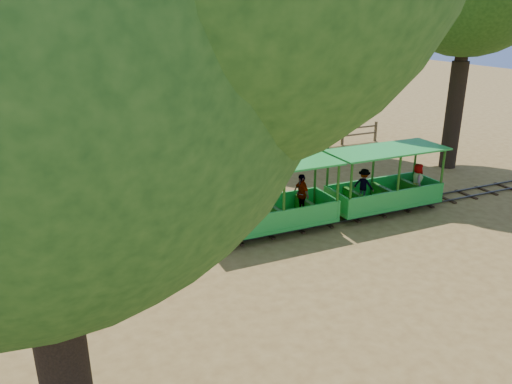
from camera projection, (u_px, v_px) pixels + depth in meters
name	position (u px, v px, depth m)	size (l,w,h in m)	color
ground	(296.00, 228.00, 15.31)	(90.00, 90.00, 0.00)	olive
track	(296.00, 226.00, 15.29)	(22.00, 1.00, 0.10)	#3F3D3A
locomotive	(162.00, 192.00, 13.21)	(2.67, 1.25, 3.06)	black
carriage_front	(272.00, 207.00, 14.65)	(3.92, 1.60, 2.04)	green
carriage_rear	(385.00, 188.00, 16.34)	(3.92, 1.60, 2.04)	green
fence	(209.00, 148.00, 21.97)	(18.10, 0.10, 1.00)	brown
shrub_west	(20.00, 153.00, 20.03)	(2.58, 1.99, 1.79)	#2D6B1E
shrub_mid_w	(178.00, 134.00, 22.53)	(3.05, 2.35, 2.11)	#2D6B1E
shrub_mid_e	(236.00, 136.00, 23.74)	(2.02, 1.56, 1.40)	#2D6B1E
shrub_east	(297.00, 124.00, 24.95)	(2.79, 2.15, 1.93)	#2D6B1E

